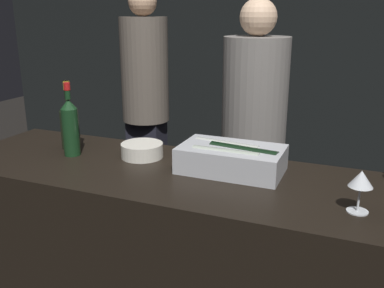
% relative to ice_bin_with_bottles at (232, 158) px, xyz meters
% --- Properties ---
extents(wall_back_chalkboard, '(6.40, 0.06, 2.80)m').
position_rel_ice_bin_with_bottles_xyz_m(wall_back_chalkboard, '(-0.15, 2.36, 0.30)').
color(wall_back_chalkboard, black).
rests_on(wall_back_chalkboard, ground_plane).
extents(bar_counter, '(2.21, 0.65, 1.04)m').
position_rel_ice_bin_with_bottles_xyz_m(bar_counter, '(-0.15, -0.09, -0.58)').
color(bar_counter, black).
rests_on(bar_counter, ground_plane).
extents(ice_bin_with_bottles, '(0.43, 0.25, 0.12)m').
position_rel_ice_bin_with_bottles_xyz_m(ice_bin_with_bottles, '(0.00, 0.00, 0.00)').
color(ice_bin_with_bottles, '#B7BABF').
rests_on(ice_bin_with_bottles, bar_counter).
extents(bowl_white, '(0.19, 0.19, 0.07)m').
position_rel_ice_bin_with_bottles_xyz_m(bowl_white, '(-0.44, 0.02, -0.03)').
color(bowl_white, silver).
rests_on(bowl_white, bar_counter).
extents(wine_glass, '(0.08, 0.08, 0.15)m').
position_rel_ice_bin_with_bottles_xyz_m(wine_glass, '(0.51, -0.21, 0.05)').
color(wine_glass, silver).
rests_on(wine_glass, bar_counter).
extents(red_wine_bottle_burgundy, '(0.08, 0.08, 0.34)m').
position_rel_ice_bin_with_bottles_xyz_m(red_wine_bottle_burgundy, '(-0.76, -0.08, 0.08)').
color(red_wine_bottle_burgundy, '#143319').
rests_on(red_wine_bottle_burgundy, bar_counter).
extents(champagne_bottle, '(0.09, 0.09, 0.33)m').
position_rel_ice_bin_with_bottles_xyz_m(champagne_bottle, '(-0.83, 0.01, 0.07)').
color(champagne_bottle, black).
rests_on(champagne_bottle, bar_counter).
extents(person_in_hoodie, '(0.36, 0.36, 1.86)m').
position_rel_ice_bin_with_bottles_xyz_m(person_in_hoodie, '(-1.09, 1.26, -0.05)').
color(person_in_hoodie, black).
rests_on(person_in_hoodie, ground_plane).
extents(person_blond_tee, '(0.38, 0.38, 1.76)m').
position_rel_ice_bin_with_bottles_xyz_m(person_blond_tee, '(-0.11, 0.80, -0.12)').
color(person_blond_tee, black).
rests_on(person_blond_tee, ground_plane).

